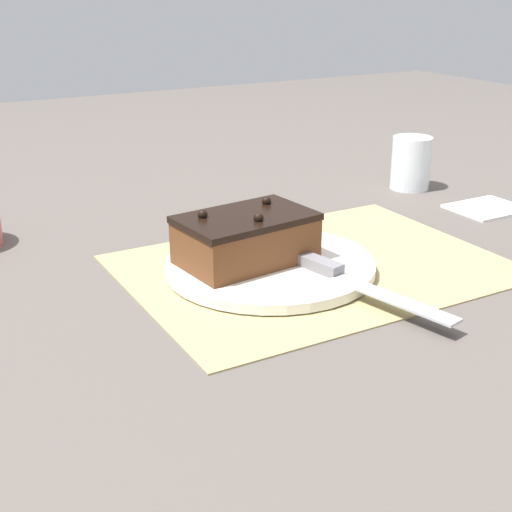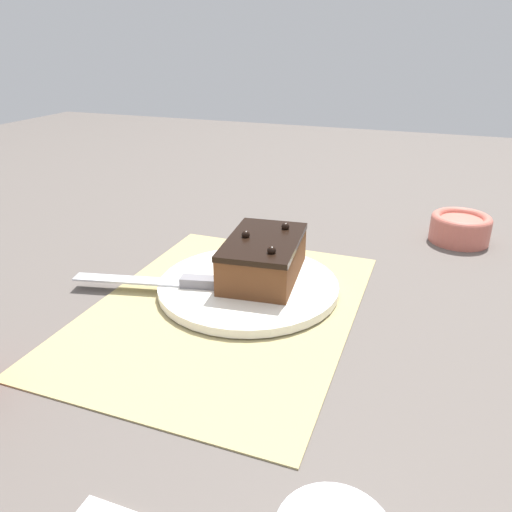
{
  "view_description": "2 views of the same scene",
  "coord_description": "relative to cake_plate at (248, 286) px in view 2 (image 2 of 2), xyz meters",
  "views": [
    {
      "loc": [
        -0.47,
        -0.68,
        0.34
      ],
      "look_at": [
        -0.07,
        0.02,
        0.02
      ],
      "focal_mm": 50.0,
      "sensor_mm": 36.0,
      "label": 1
    },
    {
      "loc": [
        0.54,
        0.25,
        0.34
      ],
      "look_at": [
        -0.09,
        0.01,
        0.04
      ],
      "focal_mm": 35.0,
      "sensor_mm": 36.0,
      "label": 2
    }
  ],
  "objects": [
    {
      "name": "small_bowl",
      "position": [
        -0.31,
        0.28,
        0.02
      ],
      "size": [
        0.1,
        0.1,
        0.05
      ],
      "color": "#C66656",
      "rests_on": "ground_plane"
    },
    {
      "name": "serving_knife",
      "position": [
        0.04,
        -0.09,
        0.01
      ],
      "size": [
        0.07,
        0.23,
        0.01
      ],
      "rotation": [
        0.0,
        0.0,
        3.37
      ],
      "color": "slate",
      "rests_on": "cake_plate"
    },
    {
      "name": "placemat_woven",
      "position": [
        0.06,
        -0.01,
        -0.01
      ],
      "size": [
        0.46,
        0.34,
        0.0
      ],
      "primitive_type": "cube",
      "color": "tan",
      "rests_on": "ground_plane"
    },
    {
      "name": "chocolate_cake",
      "position": [
        -0.03,
        0.01,
        0.04
      ],
      "size": [
        0.17,
        0.12,
        0.07
      ],
      "rotation": [
        0.0,
        0.0,
        0.11
      ],
      "color": "brown",
      "rests_on": "cake_plate"
    },
    {
      "name": "cake_plate",
      "position": [
        0.0,
        0.0,
        0.0
      ],
      "size": [
        0.26,
        0.26,
        0.01
      ],
      "color": "white",
      "rests_on": "placemat_woven"
    },
    {
      "name": "ground_plane",
      "position": [
        0.06,
        -0.01,
        -0.01
      ],
      "size": [
        3.0,
        3.0,
        0.0
      ],
      "primitive_type": "plane",
      "color": "#544C47"
    }
  ]
}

